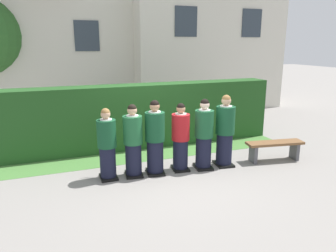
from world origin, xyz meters
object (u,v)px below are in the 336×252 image
Objects in this scene: student_front_row_4 at (204,136)px; student_in_red_blazer at (180,139)px; wooden_bench at (275,147)px; student_front_row_2 at (155,139)px; student_front_row_1 at (133,142)px; student_front_row_0 at (107,146)px; student_front_row_5 at (225,132)px.

student_in_red_blazer is at bearing 169.72° from student_front_row_4.
student_front_row_2 is at bearing 174.74° from wooden_bench.
student_front_row_1 is at bearing 174.22° from student_front_row_2.
student_front_row_1 is at bearing 174.67° from wooden_bench.
student_front_row_0 is 2.69m from student_front_row_5.
student_front_row_2 is at bearing -5.78° from student_front_row_1.
student_in_red_blazer is (1.08, -0.04, -0.02)m from student_front_row_1.
wooden_bench is at bearing -7.58° from student_front_row_5.
student_in_red_blazer is at bearing 173.20° from wooden_bench.
student_front_row_1 is 2.15m from student_front_row_5.
wooden_bench is at bearing -5.33° from student_front_row_1.
student_front_row_4 reaches higher than student_front_row_0.
student_front_row_5 is 1.39m from wooden_bench.
student_front_row_5 is (0.53, -0.01, 0.03)m from student_front_row_4.
student_front_row_1 is at bearing 177.93° from student_in_red_blazer.
student_front_row_0 reaches higher than wooden_bench.
student_front_row_5 reaches higher than student_front_row_4.
student_front_row_0 is at bearing 177.22° from student_in_red_blazer.
student_in_red_blazer is at bearing 0.88° from student_front_row_2.
wooden_bench is (3.99, -0.36, -0.37)m from student_front_row_0.
student_front_row_5 is at bearing 172.42° from wooden_bench.
student_front_row_0 is 0.99× the size of student_in_red_blazer.
student_front_row_0 is 1.62m from student_in_red_blazer.
student_in_red_blazer is at bearing -2.07° from student_front_row_1.
wooden_bench is at bearing -5.26° from student_front_row_2.
student_front_row_5 reaches higher than student_front_row_2.
student_front_row_4 is at bearing -10.28° from student_in_red_blazer.
student_front_row_5 is at bearing -3.99° from student_front_row_0.
student_front_row_4 is 1.89m from wooden_bench.
student_front_row_4 is (2.15, -0.18, 0.04)m from student_front_row_0.
student_in_red_blazer is 1.07m from student_front_row_5.
student_in_red_blazer is 2.41m from wooden_bench.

